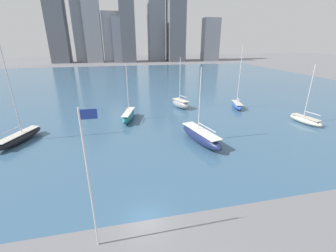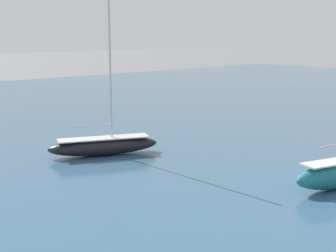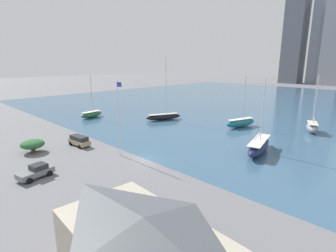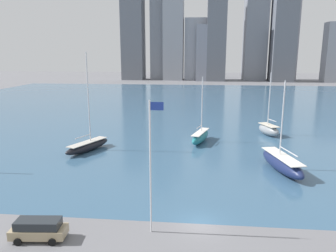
# 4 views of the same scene
# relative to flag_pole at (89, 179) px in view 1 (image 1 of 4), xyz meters

# --- Properties ---
(ground_plane) EXTENTS (500.00, 500.00, 0.00)m
(ground_plane) POSITION_rel_flag_pole_xyz_m (4.33, 1.81, -6.54)
(ground_plane) COLOR slate
(harbor_water) EXTENTS (180.00, 140.00, 0.00)m
(harbor_water) POSITION_rel_flag_pole_xyz_m (4.33, 71.81, -6.54)
(harbor_water) COLOR #385B7A
(harbor_water) RESTS_ON ground_plane
(flag_pole) EXTENTS (1.24, 0.14, 12.09)m
(flag_pole) POSITION_rel_flag_pole_xyz_m (0.00, 0.00, 0.00)
(flag_pole) COLOR silver
(flag_pole) RESTS_ON ground_plane
(distant_city_skyline) EXTENTS (127.70, 23.00, 74.44)m
(distant_city_skyline) POSITION_rel_flag_pole_xyz_m (15.30, 173.08, 22.17)
(distant_city_skyline) COLOR slate
(distant_city_skyline) RESTS_ON ground_plane
(sailboat_cream) EXTENTS (3.33, 7.23, 11.85)m
(sailboat_cream) POSITION_rel_flag_pole_xyz_m (39.87, 21.31, -5.70)
(sailboat_cream) COLOR beige
(sailboat_cream) RESTS_ON harbor_water
(sailboat_navy) EXTENTS (5.02, 11.06, 12.38)m
(sailboat_navy) POSITION_rel_flag_pole_xyz_m (15.47, 17.27, -5.37)
(sailboat_navy) COLOR #19234C
(sailboat_navy) RESTS_ON harbor_water
(sailboat_black) EXTENTS (5.85, 9.64, 16.08)m
(sailboat_black) POSITION_rel_flag_pole_xyz_m (-14.31, 23.97, -5.61)
(sailboat_black) COLOR black
(sailboat_black) RESTS_ON harbor_water
(sailboat_teal) EXTENTS (4.05, 8.73, 11.86)m
(sailboat_teal) POSITION_rel_flag_pole_xyz_m (4.29, 31.11, -5.45)
(sailboat_teal) COLOR #1E757F
(sailboat_teal) RESTS_ON harbor_water
(sailboat_gray) EXTENTS (4.29, 6.42, 12.32)m
(sailboat_gray) POSITION_rel_flag_pole_xyz_m (17.72, 37.88, -5.38)
(sailboat_gray) COLOR gray
(sailboat_gray) RESTS_ON harbor_water
(sailboat_blue) EXTENTS (3.68, 7.16, 15.16)m
(sailboat_blue) POSITION_rel_flag_pole_xyz_m (31.67, 34.66, -5.63)
(sailboat_blue) COLOR #284CA8
(sailboat_blue) RESTS_ON harbor_water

